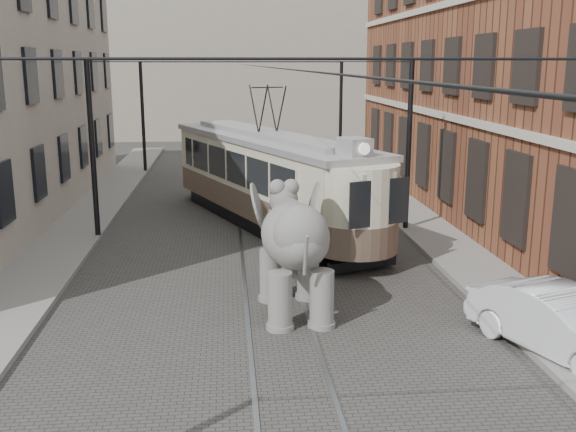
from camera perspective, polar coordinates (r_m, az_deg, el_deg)
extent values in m
plane|color=#3C3A37|center=(17.62, -1.34, -6.57)|extent=(120.00, 120.00, 0.00)
cube|color=slate|center=(18.95, 17.15, -5.51)|extent=(2.00, 60.00, 0.15)
cube|color=slate|center=(18.37, -22.16, -6.50)|extent=(2.00, 60.00, 0.15)
cube|color=brown|center=(28.29, 20.57, 12.41)|extent=(8.00, 26.00, 12.00)
cube|color=gray|center=(56.58, -4.29, 14.10)|extent=(28.00, 10.00, 14.00)
imported|color=silver|center=(14.92, 22.40, -8.49)|extent=(2.94, 4.43, 1.38)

